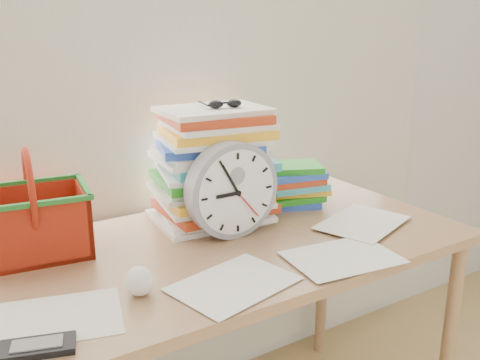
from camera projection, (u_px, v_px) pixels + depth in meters
curtain at (157, 36)px, 1.64m from camera, size 2.40×0.01×2.50m
desk at (222, 267)px, 1.51m from camera, size 1.40×0.70×0.75m
paper_stack at (212, 165)px, 1.62m from camera, size 0.39×0.34×0.35m
clock at (232, 190)px, 1.50m from camera, size 0.28×0.06×0.28m
sunglasses at (225, 104)px, 1.57m from camera, size 0.13×0.12×0.03m
book_stack at (293, 184)px, 1.79m from camera, size 0.28×0.25×0.14m
basket at (31, 204)px, 1.38m from camera, size 0.31×0.25×0.28m
crumpled_ball at (139, 281)px, 1.20m from camera, size 0.07×0.07×0.07m
calculator at (37, 347)px, 1.00m from camera, size 0.15×0.10×0.01m
scattered_papers at (222, 241)px, 1.48m from camera, size 1.26×0.42×0.02m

